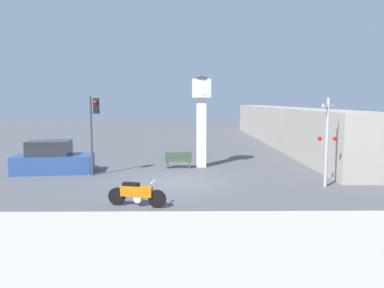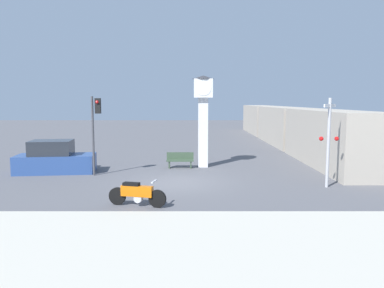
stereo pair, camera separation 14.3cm
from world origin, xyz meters
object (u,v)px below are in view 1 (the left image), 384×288
(railroad_crossing_signal, at_px, (327,139))
(traffic_light, at_px, (94,121))
(freight_train, at_px, (281,125))
(bench, at_px, (178,160))
(parked_car, at_px, (53,159))
(clock_tower, at_px, (201,107))
(motorcycle, at_px, (136,194))

(railroad_crossing_signal, bearing_deg, traffic_light, 166.27)
(freight_train, xyz_separation_m, bench, (-9.26, -12.78, -1.21))
(railroad_crossing_signal, relative_size, parked_car, 0.94)
(parked_car, bearing_deg, bench, 5.61)
(clock_tower, bearing_deg, parked_car, -167.28)
(traffic_light, height_order, parked_car, traffic_light)
(motorcycle, relative_size, railroad_crossing_signal, 0.55)
(traffic_light, distance_m, bench, 5.49)
(railroad_crossing_signal, distance_m, bench, 8.74)
(bench, bearing_deg, traffic_light, -152.59)
(motorcycle, xyz_separation_m, clock_tower, (2.74, 8.57, 3.11))
(motorcycle, bearing_deg, bench, 94.38)
(freight_train, xyz_separation_m, railroad_crossing_signal, (-2.33, -17.82, 0.53))
(freight_train, distance_m, traffic_light, 20.35)
(freight_train, height_order, railroad_crossing_signal, railroad_crossing_signal)
(motorcycle, relative_size, clock_tower, 0.41)
(motorcycle, height_order, railroad_crossing_signal, railroad_crossing_signal)
(railroad_crossing_signal, bearing_deg, parked_car, 165.52)
(clock_tower, relative_size, parked_car, 1.25)
(motorcycle, height_order, freight_train, freight_train)
(traffic_light, relative_size, parked_car, 0.96)
(freight_train, bearing_deg, parked_car, -138.64)
(clock_tower, relative_size, freight_train, 0.16)
(clock_tower, bearing_deg, traffic_light, -154.99)
(clock_tower, bearing_deg, freight_train, 57.47)
(railroad_crossing_signal, bearing_deg, freight_train, 82.54)
(freight_train, bearing_deg, motorcycle, -116.92)
(railroad_crossing_signal, relative_size, bench, 2.56)
(railroad_crossing_signal, bearing_deg, motorcycle, -159.35)
(clock_tower, xyz_separation_m, freight_train, (7.89, 12.37, -1.89))
(motorcycle, height_order, bench, motorcycle)
(freight_train, bearing_deg, railroad_crossing_signal, -97.46)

